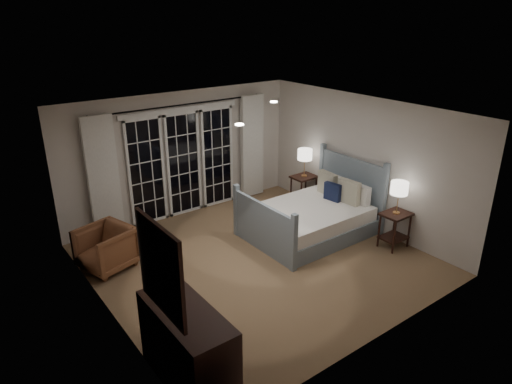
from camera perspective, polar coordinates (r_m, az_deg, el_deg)
floor at (r=7.79m, az=0.13°, el=-8.47°), size 5.00×5.00×0.00m
ceiling at (r=6.88m, az=0.15°, el=9.82°), size 5.00×5.00×0.00m
wall_left at (r=6.20m, az=-18.74°, el=-5.02°), size 0.02×5.00×2.50m
wall_right at (r=8.88m, az=13.17°, el=3.67°), size 0.02×5.00×2.50m
wall_back at (r=9.25m, az=-9.23°, el=4.68°), size 5.00×0.02×2.50m
wall_front at (r=5.64m, az=15.71°, el=-7.44°), size 5.00×0.02×2.50m
french_doors at (r=9.27m, az=-9.05°, el=3.68°), size 2.50×0.04×2.20m
curtain_rod at (r=8.93m, az=-9.31°, el=10.68°), size 3.50×0.03×0.03m
curtain_left at (r=8.58m, az=-18.55°, el=1.74°), size 0.55×0.10×2.25m
curtain_right at (r=10.02m, az=-0.49°, el=5.69°), size 0.55×0.10×2.25m
downlight_a at (r=7.83m, az=2.23°, el=11.20°), size 0.12×0.12×0.01m
downlight_b at (r=6.22m, az=-2.08°, el=8.43°), size 0.12×0.12×0.01m
bed at (r=8.59m, az=6.97°, el=-3.17°), size 2.22×1.59×1.30m
nightstand_left at (r=8.37m, az=16.96°, el=-3.93°), size 0.50×0.40×0.65m
nightstand_right at (r=9.79m, az=5.97°, el=0.76°), size 0.51×0.41×0.66m
lamp_left at (r=8.11m, az=17.49°, el=0.42°), size 0.30×0.30×0.58m
lamp_right at (r=9.56m, az=6.13°, el=4.65°), size 0.30×0.30×0.59m
armchair at (r=7.79m, az=-18.25°, el=-6.68°), size 0.97×0.95×0.71m
dresser at (r=5.37m, az=-8.54°, el=-18.56°), size 0.56×1.33×0.94m
mirror at (r=4.66m, az=-11.85°, el=-9.37°), size 0.05×0.85×1.00m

